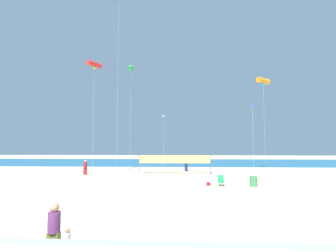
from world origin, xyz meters
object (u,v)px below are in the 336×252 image
Objects in this scene: folding_beach_chair at (221,180)px; kite_orange_tube at (263,81)px; trash_barrel at (254,181)px; kite_magenta_diamond at (119,14)px; volleyball_net at (175,160)px; kite_green_inflatable at (131,69)px; beachgoer_charcoal_shirt at (186,164)px; kite_white_diamond at (164,117)px; toddler_figure at (67,242)px; kite_red_tube at (94,65)px; beach_handbag at (208,184)px; beachgoer_maroon_shirt at (85,167)px; kite_blue_diamond at (253,107)px; mother_figure at (54,228)px.

kite_orange_tube reaches higher than folding_beach_chair.
kite_magenta_diamond is at bearing 150.15° from trash_barrel.
volleyball_net is 0.54× the size of kite_green_inflatable.
kite_white_diamond is at bearing -1.79° from beachgoer_charcoal_shirt.
kite_orange_tube is (14.32, 24.95, 11.09)m from toddler_figure.
volleyball_net is at bearing 5.07° from kite_magenta_diamond.
kite_red_tube is at bearing -166.41° from kite_orange_tube.
trash_barrel is 3.72m from beach_handbag.
kite_magenta_diamond reaches higher than toddler_figure.
kite_magenta_diamond is at bearing -116.18° from beachgoer_maroon_shirt.
kite_white_diamond is at bearing 104.50° from volleyball_net.
kite_green_inflatable reaches higher than trash_barrel.
toddler_figure is 18.38m from kite_blue_diamond.
volleyball_net is 11.65m from kite_blue_diamond.
trash_barrel is 20.80m from kite_red_tube.
trash_barrel is at bearing 49.55° from toddler_figure.
kite_blue_diamond is (0.18, 0.41, 6.29)m from trash_barrel.
beachgoer_charcoal_shirt reaches higher than mother_figure.
trash_barrel is 24.31m from kite_magenta_diamond.
volleyball_net reaches higher than beachgoer_charcoal_shirt.
kite_white_diamond reaches higher than trash_barrel.
kite_blue_diamond is at bearing 1.09° from beach_handbag.
trash_barrel is at bearing -60.59° from kite_white_diamond.
folding_beach_chair is 2.56× the size of beach_handbag.
kite_green_inflatable is (-13.51, 16.18, 14.53)m from trash_barrel.
beachgoer_charcoal_shirt is 0.15× the size of kite_orange_tube.
beach_handbag is (-1.04, 0.18, -0.33)m from folding_beach_chair.
volleyball_net is at bearing 131.06° from kite_blue_diamond.
kite_magenta_diamond reaches higher than trash_barrel.
folding_beach_chair is 0.06× the size of kite_green_inflatable.
mother_figure is 17.05m from trash_barrel.
kite_orange_tube reaches higher than kite_blue_diamond.
kite_white_diamond is (-1.71, 6.60, 5.73)m from volleyball_net.
beachgoer_maroon_shirt is at bearing 157.82° from kite_blue_diamond.
folding_beach_chair is 0.04× the size of kite_magenta_diamond.
beachgoer_charcoal_shirt is 14.56m from kite_orange_tube.
mother_figure reaches higher than trash_barrel.
kite_white_diamond is at bearing 55.00° from kite_magenta_diamond.
beachgoer_charcoal_shirt is at bearing -102.09° from beachgoer_maroon_shirt.
trash_barrel reaches higher than beach_handbag.
trash_barrel is (10.14, 13.70, -0.48)m from mother_figure.
mother_figure is 0.14× the size of kite_orange_tube.
kite_blue_diamond is 19.84m from kite_magenta_diamond.
kite_orange_tube is (9.96, -0.33, 10.62)m from beachgoer_charcoal_shirt.
kite_white_diamond reaches higher than beachgoer_charcoal_shirt.
kite_magenta_diamond reaches higher than kite_orange_tube.
folding_beach_chair is at bearing 45.13° from mother_figure.
toddler_figure is 0.52× the size of beachgoer_charcoal_shirt.
kite_magenta_diamond is 1.77× the size of kite_orange_tube.
kite_blue_diamond is at bearing 39.46° from folding_beach_chair.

